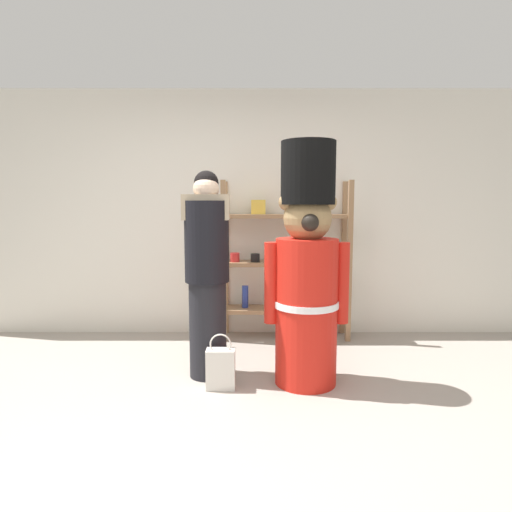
{
  "coord_description": "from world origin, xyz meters",
  "views": [
    {
      "loc": [
        0.21,
        -2.56,
        1.4
      ],
      "look_at": [
        0.21,
        0.84,
        1.0
      ],
      "focal_mm": 30.7,
      "sensor_mm": 36.0,
      "label": 1
    }
  ],
  "objects_px": {
    "merchandise_shelf": "(285,260)",
    "person_shopper": "(207,273)",
    "shopping_bag": "(221,368)",
    "teddy_bear_guard": "(307,273)"
  },
  "relations": [
    {
      "from": "merchandise_shelf",
      "to": "person_shopper",
      "type": "distance_m",
      "value": 1.28
    },
    {
      "from": "teddy_bear_guard",
      "to": "shopping_bag",
      "type": "distance_m",
      "value": 0.98
    },
    {
      "from": "teddy_bear_guard",
      "to": "shopping_bag",
      "type": "bearing_deg",
      "value": -170.29
    },
    {
      "from": "person_shopper",
      "to": "shopping_bag",
      "type": "xyz_separation_m",
      "value": [
        0.12,
        -0.26,
        -0.7
      ]
    },
    {
      "from": "teddy_bear_guard",
      "to": "shopping_bag",
      "type": "height_order",
      "value": "teddy_bear_guard"
    },
    {
      "from": "merchandise_shelf",
      "to": "teddy_bear_guard",
      "type": "xyz_separation_m",
      "value": [
        0.09,
        -1.21,
        0.05
      ]
    },
    {
      "from": "merchandise_shelf",
      "to": "person_shopper",
      "type": "bearing_deg",
      "value": -123.1
    },
    {
      "from": "shopping_bag",
      "to": "teddy_bear_guard",
      "type": "bearing_deg",
      "value": 9.71
    },
    {
      "from": "teddy_bear_guard",
      "to": "shopping_bag",
      "type": "relative_size",
      "value": 4.35
    },
    {
      "from": "merchandise_shelf",
      "to": "shopping_bag",
      "type": "relative_size",
      "value": 3.83
    }
  ]
}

